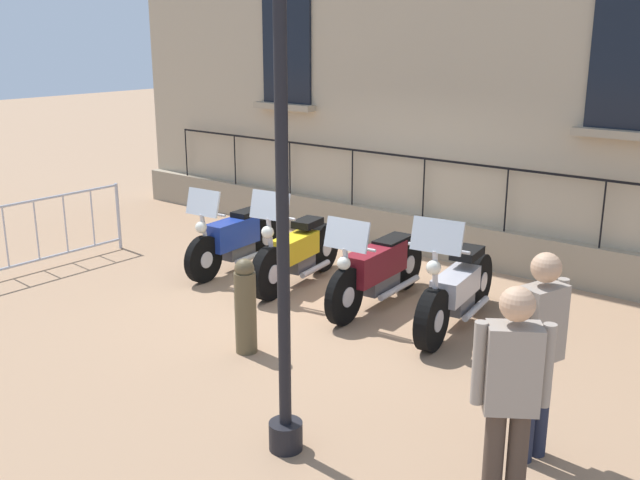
% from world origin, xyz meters
% --- Properties ---
extents(ground_plane, '(60.00, 60.00, 0.00)m').
position_xyz_m(ground_plane, '(0.00, 0.00, 0.00)').
color(ground_plane, '#9E7A5B').
extents(motorcycle_blue, '(1.98, 0.67, 1.29)m').
position_xyz_m(motorcycle_blue, '(0.00, -1.73, 0.46)').
color(motorcycle_blue, black).
rests_on(motorcycle_blue, ground_plane).
extents(motorcycle_yellow, '(2.06, 0.67, 1.41)m').
position_xyz_m(motorcycle_yellow, '(-0.07, -0.62, 0.44)').
color(motorcycle_yellow, black).
rests_on(motorcycle_yellow, ground_plane).
extents(motorcycle_maroon, '(2.20, 0.70, 1.26)m').
position_xyz_m(motorcycle_maroon, '(-0.09, 0.68, 0.47)').
color(motorcycle_maroon, black).
rests_on(motorcycle_maroon, ground_plane).
extents(motorcycle_silver, '(2.17, 0.69, 1.45)m').
position_xyz_m(motorcycle_silver, '(-0.08, 1.79, 0.44)').
color(motorcycle_silver, black).
rests_on(motorcycle_silver, ground_plane).
extents(lamppost, '(0.34, 1.04, 4.37)m').
position_xyz_m(lamppost, '(3.09, 1.95, 3.00)').
color(lamppost, black).
rests_on(lamppost, ground_plane).
extents(crowd_barrier, '(2.37, 0.07, 1.05)m').
position_xyz_m(crowd_barrier, '(1.51, -3.94, 0.57)').
color(crowd_barrier, '#B7B7BF').
rests_on(crowd_barrier, ground_plane).
extents(bollard, '(0.23, 0.23, 1.05)m').
position_xyz_m(bollard, '(1.92, 0.36, 0.53)').
color(bollard, brown).
rests_on(bollard, ground_plane).
extents(pedestrian_standing, '(0.51, 0.32, 1.73)m').
position_xyz_m(pedestrian_standing, '(1.95, 3.57, 0.98)').
color(pedestrian_standing, '#23283D').
rests_on(pedestrian_standing, ground_plane).
extents(pedestrian_walking, '(0.38, 0.46, 1.75)m').
position_xyz_m(pedestrian_walking, '(2.85, 3.74, 1.00)').
color(pedestrian_walking, '#47382D').
rests_on(pedestrian_walking, ground_plane).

